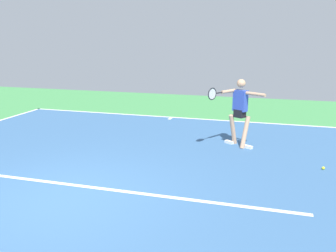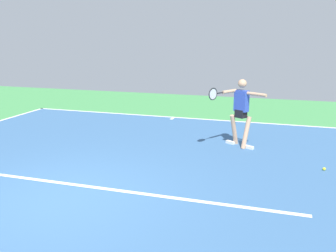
% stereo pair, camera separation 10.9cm
% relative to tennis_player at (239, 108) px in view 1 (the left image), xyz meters
% --- Properties ---
extents(ground_plane, '(23.64, 23.64, 0.00)m').
position_rel_tennis_player_xyz_m(ground_plane, '(2.54, 3.98, -0.97)').
color(ground_plane, '#428E4C').
extents(court_surface, '(10.80, 13.69, 0.00)m').
position_rel_tennis_player_xyz_m(court_surface, '(2.54, 3.98, -0.97)').
color(court_surface, '#38608E').
rests_on(court_surface, ground_plane).
extents(court_line_baseline_near, '(10.80, 0.10, 0.01)m').
position_rel_tennis_player_xyz_m(court_line_baseline_near, '(2.54, -2.81, -0.97)').
color(court_line_baseline_near, white).
rests_on(court_line_baseline_near, ground_plane).
extents(court_line_service, '(8.10, 0.10, 0.01)m').
position_rel_tennis_player_xyz_m(court_line_service, '(2.54, 3.41, -0.97)').
color(court_line_service, white).
rests_on(court_line_service, ground_plane).
extents(court_line_centre_mark, '(0.10, 0.30, 0.01)m').
position_rel_tennis_player_xyz_m(court_line_centre_mark, '(2.54, -2.61, -0.97)').
color(court_line_centre_mark, white).
rests_on(court_line_centre_mark, ground_plane).
extents(tennis_player, '(1.30, 1.06, 1.71)m').
position_rel_tennis_player_xyz_m(tennis_player, '(0.00, 0.00, 0.00)').
color(tennis_player, tan).
rests_on(tennis_player, ground_plane).
extents(tennis_ball_centre_court, '(0.07, 0.07, 0.07)m').
position_rel_tennis_player_xyz_m(tennis_ball_centre_court, '(-1.89, 1.20, -0.94)').
color(tennis_ball_centre_court, yellow).
rests_on(tennis_ball_centre_court, ground_plane).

